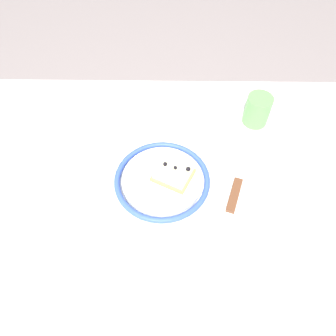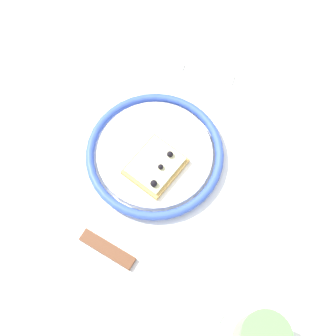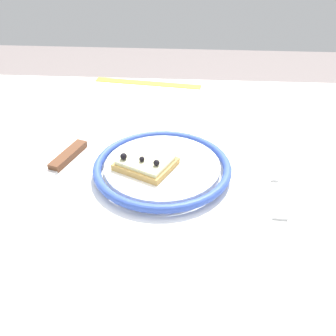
# 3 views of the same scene
# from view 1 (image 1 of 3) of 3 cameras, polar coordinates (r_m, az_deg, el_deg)

# --- Properties ---
(ground_plane) EXTENTS (6.00, 6.00, 0.00)m
(ground_plane) POSITION_cam_1_polar(r_m,az_deg,el_deg) (1.48, -2.38, -19.57)
(ground_plane) COLOR slate
(dining_table) EXTENTS (1.15, 0.77, 0.77)m
(dining_table) POSITION_cam_1_polar(r_m,az_deg,el_deg) (0.85, -3.91, -7.23)
(dining_table) COLOR white
(dining_table) RESTS_ON ground_plane
(plate) EXTENTS (0.22, 0.22, 0.02)m
(plate) POSITION_cam_1_polar(r_m,az_deg,el_deg) (0.77, -1.02, -2.11)
(plate) COLOR white
(plate) RESTS_ON dining_table
(pizza_slice_near) EXTENTS (0.11, 0.10, 0.03)m
(pizza_slice_near) POSITION_cam_1_polar(r_m,az_deg,el_deg) (0.76, 0.91, -1.06)
(pizza_slice_near) COLOR tan
(pizza_slice_near) RESTS_ON plate
(knife) EXTENTS (0.09, 0.23, 0.01)m
(knife) POSITION_cam_1_polar(r_m,az_deg,el_deg) (0.79, 11.89, -2.71)
(knife) COLOR silver
(knife) RESTS_ON dining_table
(fork) EXTENTS (0.03, 0.20, 0.00)m
(fork) POSITION_cam_1_polar(r_m,az_deg,el_deg) (0.80, -13.97, -1.99)
(fork) COLOR silver
(fork) RESTS_ON dining_table
(cup) EXTENTS (0.07, 0.07, 0.08)m
(cup) POSITION_cam_1_polar(r_m,az_deg,el_deg) (0.90, 15.17, 9.63)
(cup) COLOR #599E4C
(cup) RESTS_ON dining_table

